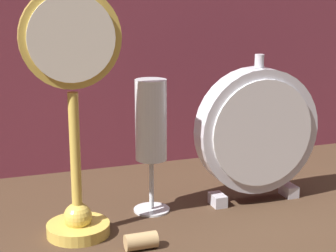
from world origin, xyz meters
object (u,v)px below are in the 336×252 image
at_px(pocket_watch_on_stand, 73,107).
at_px(wine_cork, 141,241).
at_px(champagne_flute, 151,129).
at_px(mantel_clock_silver, 257,131).

bearing_deg(pocket_watch_on_stand, wine_cork, -45.50).
height_order(champagne_flute, wine_cork, champagne_flute).
relative_size(pocket_watch_on_stand, wine_cork, 8.54).
distance_m(pocket_watch_on_stand, champagne_flute, 0.14).
bearing_deg(wine_cork, mantel_clock_silver, 25.24).
bearing_deg(mantel_clock_silver, wine_cork, -154.76).
bearing_deg(pocket_watch_on_stand, mantel_clock_silver, 6.56).
height_order(pocket_watch_on_stand, wine_cork, pocket_watch_on_stand).
distance_m(champagne_flute, wine_cork, 0.17).
xyz_separation_m(mantel_clock_silver, wine_cork, (-0.22, -0.10, -0.10)).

